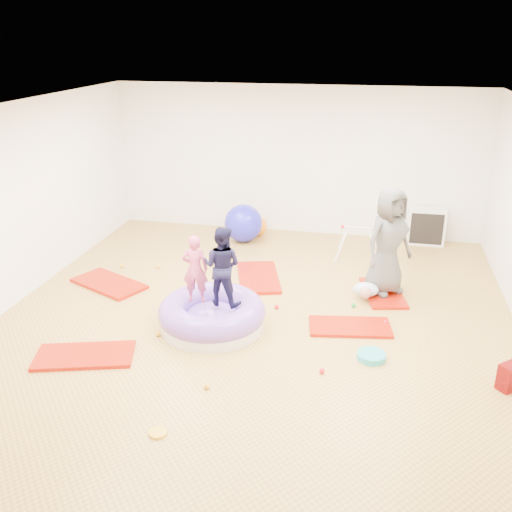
# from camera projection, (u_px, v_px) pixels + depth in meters

# --- Properties ---
(room) EXTENTS (7.01, 8.01, 2.81)m
(room) POSITION_uv_depth(u_px,v_px,m) (251.00, 228.00, 7.14)
(room) COLOR gold
(room) RESTS_ON ground
(gym_mat_front_left) EXTENTS (1.28, 0.89, 0.05)m
(gym_mat_front_left) POSITION_uv_depth(u_px,v_px,m) (84.00, 356.00, 6.92)
(gym_mat_front_left) COLOR #AE110A
(gym_mat_front_left) RESTS_ON ground
(gym_mat_mid_left) EXTENTS (1.33, 1.06, 0.05)m
(gym_mat_mid_left) POSITION_uv_depth(u_px,v_px,m) (109.00, 284.00, 8.89)
(gym_mat_mid_left) COLOR #AE110A
(gym_mat_mid_left) RESTS_ON ground
(gym_mat_center_back) EXTENTS (0.94, 1.36, 0.05)m
(gym_mat_center_back) POSITION_uv_depth(u_px,v_px,m) (258.00, 277.00, 9.11)
(gym_mat_center_back) COLOR #AE110A
(gym_mat_center_back) RESTS_ON ground
(gym_mat_right) EXTENTS (1.14, 0.70, 0.04)m
(gym_mat_right) POSITION_uv_depth(u_px,v_px,m) (350.00, 327.00, 7.60)
(gym_mat_right) COLOR #AE110A
(gym_mat_right) RESTS_ON ground
(gym_mat_rear_right) EXTENTS (0.75, 1.15, 0.04)m
(gym_mat_rear_right) POSITION_uv_depth(u_px,v_px,m) (383.00, 293.00, 8.58)
(gym_mat_rear_right) COLOR #AE110A
(gym_mat_rear_right) RESTS_ON ground
(inflatable_cushion) EXTENTS (1.43, 1.43, 0.45)m
(inflatable_cushion) POSITION_uv_depth(u_px,v_px,m) (212.00, 315.00, 7.58)
(inflatable_cushion) COLOR silver
(inflatable_cushion) RESTS_ON ground
(child_pink) EXTENTS (0.36, 0.26, 0.92)m
(child_pink) POSITION_uv_depth(u_px,v_px,m) (195.00, 265.00, 7.36)
(child_pink) COLOR #C9476F
(child_pink) RESTS_ON inflatable_cushion
(child_navy) EXTENTS (0.57, 0.47, 1.06)m
(child_navy) POSITION_uv_depth(u_px,v_px,m) (222.00, 262.00, 7.28)
(child_navy) COLOR black
(child_navy) RESTS_ON inflatable_cushion
(adult_caregiver) EXTENTS (0.92, 0.90, 1.60)m
(adult_caregiver) POSITION_uv_depth(u_px,v_px,m) (388.00, 241.00, 8.29)
(adult_caregiver) COLOR #4F4F4F
(adult_caregiver) RESTS_ON gym_mat_rear_right
(infant) EXTENTS (0.37, 0.38, 0.22)m
(infant) POSITION_uv_depth(u_px,v_px,m) (366.00, 290.00, 8.35)
(infant) COLOR silver
(infant) RESTS_ON gym_mat_rear_right
(ball_pit_balls) EXTENTS (4.39, 3.21, 0.06)m
(ball_pit_balls) POSITION_uv_depth(u_px,v_px,m) (241.00, 317.00, 7.83)
(ball_pit_balls) COLOR red
(ball_pit_balls) RESTS_ON ground
(exercise_ball_blue) EXTENTS (0.71, 0.71, 0.71)m
(exercise_ball_blue) POSITION_uv_depth(u_px,v_px,m) (243.00, 223.00, 10.62)
(exercise_ball_blue) COLOR #2321D8
(exercise_ball_blue) RESTS_ON ground
(exercise_ball_orange) EXTENTS (0.37, 0.37, 0.37)m
(exercise_ball_orange) POSITION_uv_depth(u_px,v_px,m) (257.00, 226.00, 10.99)
(exercise_ball_orange) COLOR orange
(exercise_ball_orange) RESTS_ON ground
(infant_play_gym) EXTENTS (0.74, 0.71, 0.57)m
(infant_play_gym) POSITION_uv_depth(u_px,v_px,m) (358.00, 237.00, 9.83)
(infant_play_gym) COLOR white
(infant_play_gym) RESTS_ON ground
(cube_shelf) EXTENTS (0.67, 0.33, 0.67)m
(cube_shelf) POSITION_uv_depth(u_px,v_px,m) (426.00, 226.00, 10.51)
(cube_shelf) COLOR white
(cube_shelf) RESTS_ON ground
(balance_disc) EXTENTS (0.35, 0.35, 0.08)m
(balance_disc) POSITION_uv_depth(u_px,v_px,m) (371.00, 356.00, 6.88)
(balance_disc) COLOR #29ABB0
(balance_disc) RESTS_ON ground
(backpack) EXTENTS (0.31, 0.30, 0.31)m
(backpack) POSITION_uv_depth(u_px,v_px,m) (510.00, 377.00, 6.27)
(backpack) COLOR #AC0201
(backpack) RESTS_ON ground
(yellow_toy) EXTENTS (0.18, 0.18, 0.03)m
(yellow_toy) POSITION_uv_depth(u_px,v_px,m) (158.00, 433.00, 5.61)
(yellow_toy) COLOR gold
(yellow_toy) RESTS_ON ground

